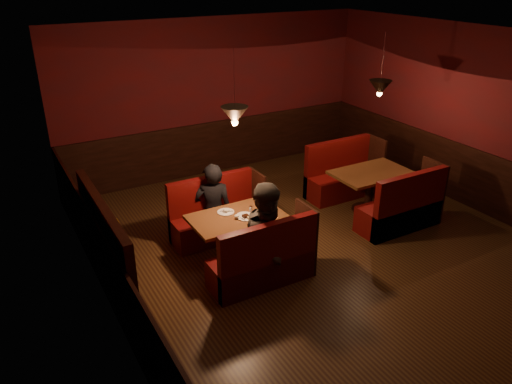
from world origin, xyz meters
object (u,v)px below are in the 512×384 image
main_bench_near (265,264)px  second_table (370,182)px  second_bench_near (403,211)px  diner_b (269,220)px  main_table (238,226)px  main_bench_far (217,218)px  diner_a (213,191)px  second_bench_far (342,178)px

main_bench_near → second_table: size_ratio=1.11×
second_bench_near → diner_b: size_ratio=0.81×
diner_b → second_bench_near: bearing=-13.0°
main_bench_near → second_bench_near: bearing=4.8°
main_table → diner_b: (0.13, -0.60, 0.33)m
main_bench_far → diner_b: bearing=-84.8°
second_table → diner_a: bearing=170.0°
diner_a → diner_b: bearing=119.8°
second_bench_near → diner_b: bearing=-177.4°
main_table → main_bench_far: bearing=88.9°
main_bench_near → diner_b: (0.12, 0.10, 0.54)m
second_table → diner_a: diner_a is taller
main_table → second_bench_far: size_ratio=0.91×
second_table → second_bench_far: size_ratio=0.90×
diner_b → second_table: bearing=3.7°
second_table → second_bench_near: size_ratio=0.90×
main_table → diner_b: size_ratio=0.74×
second_bench_far → second_bench_near: bearing=-90.0°
second_bench_near → diner_a: diner_a is taller
diner_a → diner_b: size_ratio=0.91×
main_bench_near → diner_a: diner_a is taller
second_bench_near → main_table: bearing=169.2°
main_table → second_bench_near: bearing=-10.8°
main_table → second_bench_far: 2.77m
second_table → diner_a: size_ratio=0.81×
second_bench_far → diner_a: (-2.62, -0.28, 0.45)m
diner_b → main_bench_near: bearing=-154.6°
main_bench_far → diner_a: bearing=-172.3°
diner_a → main_table: bearing=115.4°
main_bench_far → diner_b: diner_b is taller
second_bench_far → second_bench_near: same height
second_bench_near → diner_a: (-2.62, 1.19, 0.45)m
main_bench_far → diner_a: size_ratio=0.90×
main_bench_near → second_table: 2.72m
second_bench_far → second_bench_near: (0.00, -1.47, 0.00)m
main_bench_near → second_bench_near: 2.58m
main_bench_near → second_bench_near: second_bench_near is taller
main_bench_near → second_table: (2.54, 0.95, 0.22)m
second_table → diner_b: size_ratio=0.73×
second_bench_near → diner_b: 2.51m
diner_b → main_table: bearing=86.9°
main_bench_far → main_bench_near: 1.41m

